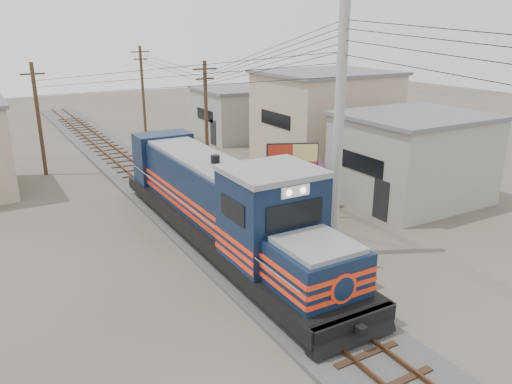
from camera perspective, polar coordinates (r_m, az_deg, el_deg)
ground at (r=19.64m, az=-0.38°, el=-8.74°), size 120.00×120.00×0.00m
ballast at (r=28.10m, az=-10.48°, el=-0.41°), size 3.60×70.00×0.16m
track at (r=28.04m, az=-10.50°, el=-0.07°), size 1.15×70.00×0.12m
locomotive at (r=20.99m, az=-3.81°, el=-1.52°), size 3.15×17.15×4.25m
utility_pole_main at (r=19.48m, az=9.38°, el=6.40°), size 0.40×0.40×10.00m
wooden_pole_mid at (r=32.48m, az=-5.72°, el=8.85°), size 1.60×0.24×7.00m
wooden_pole_far at (r=45.55m, az=-12.83°, el=11.49°), size 1.60×0.24×7.50m
wooden_pole_left at (r=33.85m, az=-23.60°, el=7.82°), size 1.60×0.24×7.00m
power_lines at (r=25.24m, az=-10.58°, el=14.87°), size 9.65×19.00×3.30m
shophouse_front at (r=27.93m, az=17.43°, el=3.81°), size 7.35×6.30×4.70m
shophouse_mid at (r=34.95m, az=7.87°, el=8.49°), size 8.40×7.35×6.20m
shophouse_back at (r=42.64m, az=-2.11°, el=9.02°), size 6.30×6.30×4.20m
billboard at (r=23.67m, az=4.17°, el=3.27°), size 2.30×1.13×3.81m
market_umbrella at (r=27.79m, az=5.90°, el=3.59°), size 2.62×2.62×2.21m
vendor at (r=27.96m, az=2.59°, el=1.32°), size 0.69×0.66×1.58m
plant_nursery at (r=26.21m, az=4.93°, el=-0.74°), size 3.38×3.13×1.07m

